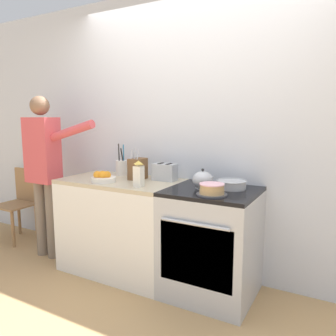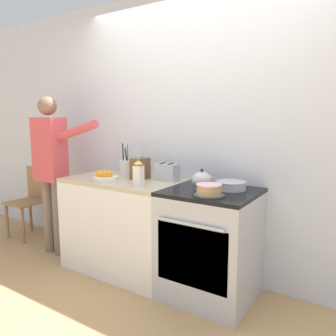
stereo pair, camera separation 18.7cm
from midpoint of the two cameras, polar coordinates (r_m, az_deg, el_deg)
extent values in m
plane|color=tan|center=(2.80, -3.05, -22.39)|extent=(16.00, 16.00, 0.00)
cube|color=silver|center=(2.99, 3.59, 5.90)|extent=(8.00, 0.04, 2.60)
cube|color=white|center=(3.20, -9.70, -10.08)|extent=(1.10, 0.65, 0.85)
cube|color=#BCAD8E|center=(3.08, -9.91, -2.30)|extent=(1.10, 0.65, 0.03)
cube|color=#B7BABF|center=(2.75, 5.57, -13.08)|extent=(0.71, 0.65, 0.85)
cube|color=black|center=(2.48, 2.55, -15.06)|extent=(0.58, 0.01, 0.47)
cylinder|color=#B7BABF|center=(2.37, 2.31, -9.76)|extent=(0.53, 0.02, 0.02)
cube|color=black|center=(2.62, 5.72, -4.10)|extent=(0.71, 0.65, 0.03)
cylinder|color=#4C4C51|center=(2.44, 5.46, -4.60)|extent=(0.23, 0.23, 0.01)
cylinder|color=tan|center=(2.43, 5.46, -4.09)|extent=(0.18, 0.18, 0.03)
cylinder|color=tan|center=(2.43, 5.48, -3.31)|extent=(0.18, 0.18, 0.03)
cylinder|color=#EFB2C1|center=(2.42, 5.48, -2.82)|extent=(0.19, 0.19, 0.01)
cylinder|color=#B7BABF|center=(2.65, 4.03, -3.50)|extent=(0.12, 0.12, 0.01)
ellipsoid|color=#B7BABF|center=(2.64, 4.05, -2.10)|extent=(0.17, 0.17, 0.14)
cone|color=#B7BABF|center=(2.61, 5.62, -1.71)|extent=(0.08, 0.04, 0.07)
sphere|color=black|center=(2.63, 4.07, -0.33)|extent=(0.02, 0.02, 0.02)
cylinder|color=#B7BABF|center=(2.67, 9.03, -2.93)|extent=(0.23, 0.23, 0.06)
torus|color=#B7BABF|center=(2.66, 9.05, -2.21)|extent=(0.25, 0.25, 0.01)
cube|color=brown|center=(3.05, -7.04, -0.16)|extent=(0.11, 0.18, 0.20)
cylinder|color=#B2B2B7|center=(3.02, -8.11, 2.42)|extent=(0.01, 0.04, 0.09)
cylinder|color=#B2B2B7|center=(3.00, -7.54, 2.14)|extent=(0.01, 0.03, 0.06)
cylinder|color=#B2B2B7|center=(2.98, -7.06, 2.35)|extent=(0.01, 0.04, 0.09)
cylinder|color=#B2B2B7|center=(3.05, -7.68, 2.56)|extent=(0.01, 0.04, 0.10)
cylinder|color=silver|center=(3.30, -9.71, 0.01)|extent=(0.11, 0.11, 0.15)
cylinder|color=black|center=(3.27, -9.53, 1.50)|extent=(0.02, 0.05, 0.22)
cylinder|color=black|center=(3.28, -10.14, 1.88)|extent=(0.03, 0.03, 0.26)
cylinder|color=teal|center=(3.28, -9.36, 1.84)|extent=(0.03, 0.03, 0.26)
cylinder|color=silver|center=(2.99, -12.91, -1.97)|extent=(0.22, 0.22, 0.04)
sphere|color=orange|center=(2.98, -12.34, -1.21)|extent=(0.07, 0.07, 0.07)
sphere|color=orange|center=(3.00, -13.96, -1.20)|extent=(0.07, 0.07, 0.07)
sphere|color=orange|center=(2.98, -13.10, -1.20)|extent=(0.08, 0.08, 0.08)
cube|color=#B7BABF|center=(2.98, -2.36, -0.73)|extent=(0.21, 0.12, 0.15)
cube|color=black|center=(2.99, -3.07, 0.82)|extent=(0.03, 0.08, 0.00)
cube|color=black|center=(2.94, -1.65, 0.71)|extent=(0.03, 0.08, 0.00)
cube|color=black|center=(3.03, -4.22, 0.01)|extent=(0.02, 0.02, 0.01)
cube|color=white|center=(2.72, -7.08, -1.48)|extent=(0.07, 0.07, 0.17)
pyramid|color=#E0BC4C|center=(2.70, -7.13, 0.97)|extent=(0.07, 0.07, 0.03)
cylinder|color=#7A6B5B|center=(3.78, -22.59, -8.09)|extent=(0.11, 0.11, 0.80)
cylinder|color=#7A6B5B|center=(3.66, -21.00, -8.54)|extent=(0.11, 0.11, 0.80)
cube|color=#D14C51|center=(3.58, -22.46, 2.89)|extent=(0.34, 0.20, 0.66)
cylinder|color=#D14C51|center=(3.74, -24.52, 3.75)|extent=(0.08, 0.08, 0.56)
cylinder|color=#D14C51|center=(3.26, -18.17, 6.08)|extent=(0.56, 0.08, 0.22)
sphere|color=#846047|center=(3.57, -22.88, 9.99)|extent=(0.19, 0.19, 0.19)
cylinder|color=#997047|center=(4.16, -26.58, -9.51)|extent=(0.04, 0.04, 0.42)
cylinder|color=#997047|center=(4.59, -25.57, -7.79)|extent=(0.04, 0.04, 0.42)
cylinder|color=#997047|center=(4.34, -23.08, -8.55)|extent=(0.04, 0.04, 0.42)
cube|color=#997047|center=(4.32, -26.24, -5.80)|extent=(0.40, 0.40, 0.02)
cube|color=#997047|center=(4.38, -24.45, -2.67)|extent=(0.40, 0.03, 0.40)
camera|label=1|loc=(0.09, -91.95, -0.30)|focal=35.00mm
camera|label=2|loc=(0.09, 88.05, 0.30)|focal=35.00mm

